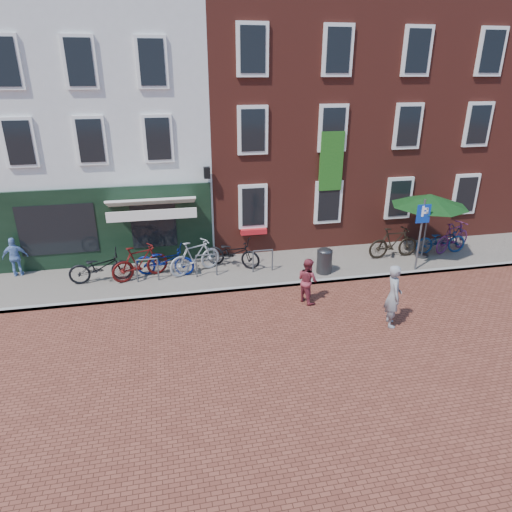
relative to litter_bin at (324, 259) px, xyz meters
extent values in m
plane|color=brown|center=(-2.61, -0.66, -0.61)|extent=(80.00, 80.00, 0.00)
cube|color=slate|center=(-1.61, 0.84, -0.56)|extent=(24.00, 3.00, 0.10)
cube|color=silver|center=(-7.61, 6.34, 3.89)|extent=(8.00, 8.00, 9.00)
cube|color=maroon|center=(-0.61, 6.34, 4.39)|extent=(6.00, 8.00, 10.00)
cube|color=maroon|center=(5.39, 6.34, 4.39)|extent=(6.00, 8.00, 10.00)
cylinder|color=#2F2F32|center=(0.00, 0.00, -0.11)|extent=(0.54, 0.54, 0.81)
ellipsoid|color=#2F2F32|center=(0.00, 0.00, 0.36)|extent=(0.54, 0.54, 0.24)
cylinder|color=#4C4C4F|center=(3.34, -0.41, 0.79)|extent=(0.07, 0.07, 2.61)
cube|color=#0B339C|center=(3.34, -0.43, 1.59)|extent=(0.50, 0.04, 0.65)
cylinder|color=#4C4C4F|center=(4.21, 0.64, -0.47)|extent=(0.50, 0.50, 0.08)
cylinder|color=#4C4C4F|center=(4.21, 0.64, 0.66)|extent=(0.06, 0.06, 2.35)
cone|color=#113913|center=(4.21, 0.64, 1.84)|extent=(2.80, 2.80, 0.45)
imported|color=gray|center=(0.73, -3.60, 0.31)|extent=(0.60, 0.76, 1.84)
imported|color=maroon|center=(-1.20, -1.77, 0.12)|extent=(0.79, 0.87, 1.46)
imported|color=#6E90CC|center=(-10.57, 1.94, 0.19)|extent=(0.85, 0.41, 1.40)
imported|color=black|center=(-7.65, 0.84, 0.03)|extent=(2.11, 0.87, 1.08)
imported|color=#4F0D0B|center=(-6.34, 0.83, 0.09)|extent=(2.06, 1.30, 1.20)
imported|color=#061354|center=(-5.52, 0.96, 0.03)|extent=(2.17, 1.18, 1.08)
imported|color=#A3A3A5|center=(-4.46, 0.93, 0.09)|extent=(2.05, 1.37, 1.20)
imported|color=black|center=(-3.08, 1.19, 0.03)|extent=(2.15, 1.63, 1.08)
imported|color=black|center=(3.05, 0.80, 0.09)|extent=(2.01, 0.61, 1.20)
imported|color=navy|center=(5.07, 0.82, 0.03)|extent=(2.09, 0.79, 1.08)
imported|color=#4F1B49|center=(5.65, 0.93, 0.09)|extent=(2.07, 1.27, 1.20)
camera|label=1|loc=(-5.33, -13.82, 6.18)|focal=31.65mm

